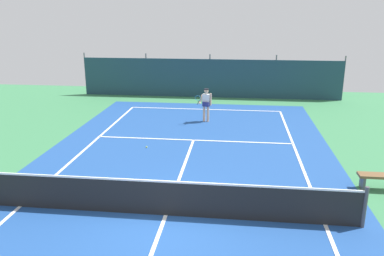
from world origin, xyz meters
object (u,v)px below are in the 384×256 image
at_px(tennis_net, 165,198).
at_px(parked_car, 248,77).
at_px(tennis_ball_midcourt, 146,147).
at_px(tennis_player, 206,102).
at_px(tennis_ball_near_player, 205,111).

xyz_separation_m(tennis_net, parked_car, (2.47, 18.34, 0.33)).
xyz_separation_m(tennis_net, tennis_ball_midcourt, (-1.75, 5.23, -0.48)).
distance_m(tennis_player, parked_car, 9.17).
height_order(tennis_net, tennis_ball_near_player, tennis_net).
relative_size(tennis_net, parked_car, 2.37).
distance_m(tennis_player, tennis_ball_near_player, 2.18).
relative_size(tennis_player, parked_car, 0.38).
xyz_separation_m(tennis_net, tennis_player, (0.26, 9.43, 0.45)).
bearing_deg(tennis_player, parked_car, -91.70).
distance_m(tennis_ball_near_player, tennis_ball_midcourt, 6.41).
bearing_deg(tennis_player, tennis_ball_near_player, -71.19).
distance_m(tennis_net, tennis_ball_midcourt, 5.54).
bearing_deg(tennis_ball_near_player, tennis_ball_midcourt, -106.18).
xyz_separation_m(tennis_ball_near_player, parked_car, (2.43, 6.95, 0.81)).
bearing_deg(tennis_player, tennis_ball_midcourt, 76.56).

